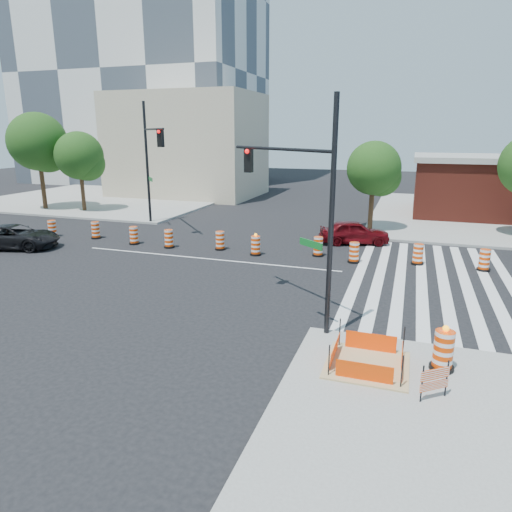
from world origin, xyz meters
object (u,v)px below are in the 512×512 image
at_px(dark_suv, 15,237).
at_px(signal_pole_se, 300,192).
at_px(red_coupe, 354,232).
at_px(signal_pole_nw, 151,153).

relative_size(dark_suv, signal_pole_se, 0.66).
height_order(red_coupe, signal_pole_se, signal_pole_se).
bearing_deg(dark_suv, red_coupe, -83.41).
height_order(red_coupe, dark_suv, red_coupe).
relative_size(red_coupe, signal_pole_se, 0.55).
height_order(signal_pole_se, signal_pole_nw, signal_pole_nw).
height_order(dark_suv, signal_pole_se, signal_pole_se).
bearing_deg(signal_pole_nw, red_coupe, 47.30).
xyz_separation_m(red_coupe, dark_suv, (-17.81, -7.22, -0.02)).
distance_m(red_coupe, signal_pole_se, 12.67).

